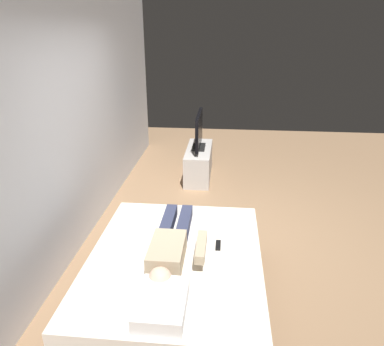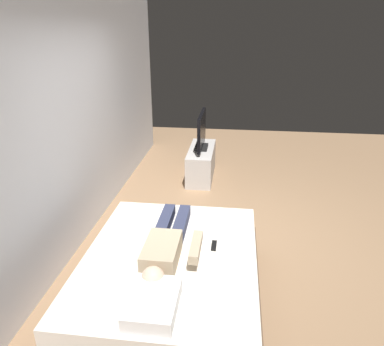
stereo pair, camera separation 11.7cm
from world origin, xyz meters
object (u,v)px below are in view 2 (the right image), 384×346
object	(u,v)px
remote	(214,246)
tv_stand	(201,163)
pillow	(153,303)
tv	(202,132)
bed	(171,281)
person	(166,245)

from	to	relation	value
remote	tv_stand	xyz separation A→B (m)	(2.86, 0.40, -0.30)
pillow	tv	bearing A→B (deg)	0.53
bed	tv_stand	xyz separation A→B (m)	(3.04, 0.03, -0.01)
bed	tv	bearing A→B (deg)	0.65
person	bed	bearing A→B (deg)	-127.94
bed	person	bearing A→B (deg)	52.06
pillow	person	size ratio (longest dim) A/B	0.38
pillow	remote	bearing A→B (deg)	-23.66
pillow	tv_stand	bearing A→B (deg)	0.53
pillow	remote	size ratio (longest dim) A/B	3.20
bed	pillow	bearing A→B (deg)	-180.00
bed	person	world-z (taller)	person
tv	pillow	bearing A→B (deg)	-179.47
bed	pillow	distance (m)	0.74
pillow	tv	world-z (taller)	tv
remote	tv_stand	world-z (taller)	remote
tv	tv_stand	bearing A→B (deg)	0.00
tv_stand	bed	bearing A→B (deg)	-179.35
pillow	person	xyz separation A→B (m)	(0.69, 0.04, 0.02)
person	tv_stand	xyz separation A→B (m)	(3.01, -0.00, -0.37)
bed	remote	xyz separation A→B (m)	(0.18, -0.37, 0.29)
person	tv	size ratio (longest dim) A/B	1.43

